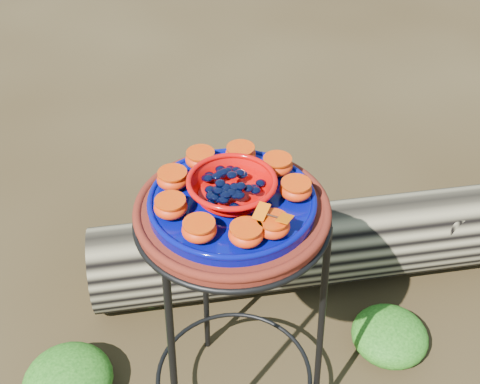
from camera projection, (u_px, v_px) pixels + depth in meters
name	position (u px, v px, depth m)	size (l,w,h in m)	color
plant_stand	(233.00, 327.00, 1.44)	(0.44, 0.44, 0.70)	black
terracotta_saucer	(232.00, 212.00, 1.21)	(0.39, 0.39, 0.03)	#4B1510
cobalt_plate	(232.00, 202.00, 1.19)	(0.33, 0.33, 0.02)	#021151
red_bowl	(232.00, 189.00, 1.17)	(0.17, 0.17, 0.05)	#C00705
glass_gems	(232.00, 175.00, 1.15)	(0.13, 0.13, 0.02)	black
orange_half_0	(273.00, 226.00, 1.10)	(0.06, 0.06, 0.04)	#BE3910
orange_half_1	(296.00, 190.00, 1.18)	(0.06, 0.06, 0.04)	#BE3910
orange_half_2	(277.00, 165.00, 1.24)	(0.06, 0.06, 0.04)	#BE3910
orange_half_3	(241.00, 154.00, 1.27)	(0.06, 0.06, 0.04)	#BE3910
orange_half_4	(201.00, 159.00, 1.26)	(0.06, 0.06, 0.04)	#BE3910
orange_half_5	(173.00, 179.00, 1.20)	(0.06, 0.06, 0.04)	#BE3910
orange_half_6	(171.00, 207.00, 1.14)	(0.06, 0.06, 0.04)	#BE3910
orange_half_7	(199.00, 230.00, 1.09)	(0.06, 0.06, 0.04)	#BE3910
orange_half_8	(246.00, 234.00, 1.08)	(0.06, 0.06, 0.04)	#BE3910
butterfly	(273.00, 216.00, 1.08)	(0.08, 0.05, 0.01)	#DC5401
driftwood_log	(317.00, 244.00, 1.97)	(1.44, 0.38, 0.27)	black
foliage_left	(68.00, 380.00, 1.66)	(0.25, 0.25, 0.12)	#12400C
foliage_right	(390.00, 335.00, 1.78)	(0.23, 0.23, 0.11)	#12400C
foliage_back	(149.00, 270.00, 1.96)	(0.29, 0.29, 0.14)	#12400C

